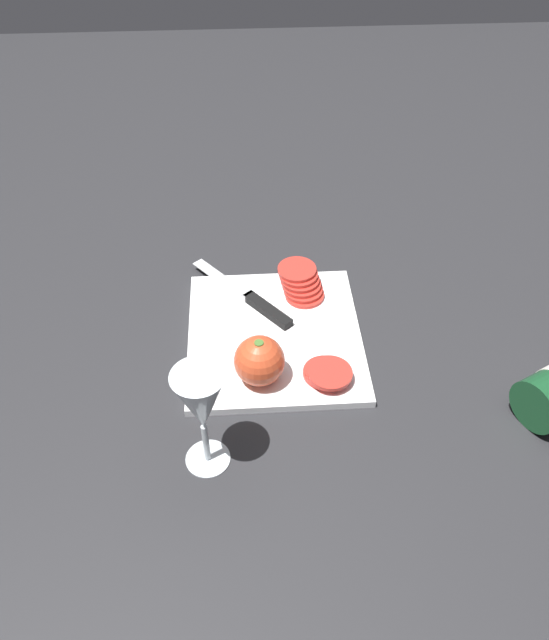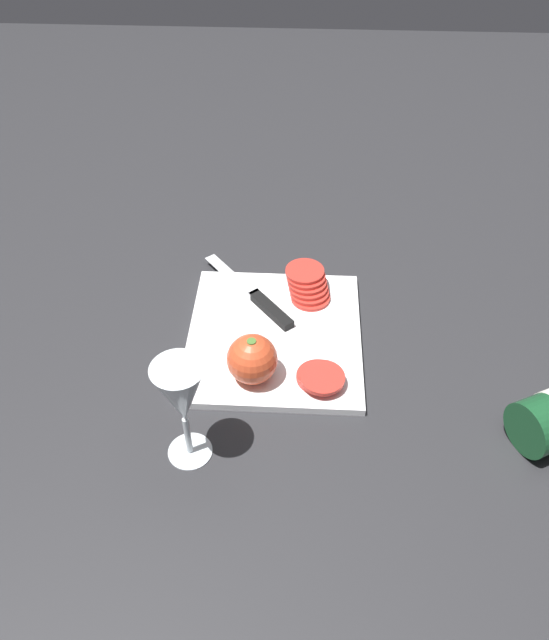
# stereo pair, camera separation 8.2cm
# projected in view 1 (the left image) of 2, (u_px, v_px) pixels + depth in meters

# --- Properties ---
(ground_plane) EXTENTS (3.00, 3.00, 0.00)m
(ground_plane) POSITION_uv_depth(u_px,v_px,m) (286.00, 355.00, 1.01)
(ground_plane) COLOR #28282B
(cutting_board) EXTENTS (0.31, 0.28, 0.01)m
(cutting_board) POSITION_uv_depth(u_px,v_px,m) (274.00, 336.00, 1.03)
(cutting_board) COLOR white
(cutting_board) RESTS_ON ground_plane
(wine_glass) EXTENTS (0.07, 0.07, 0.18)m
(wine_glass) POSITION_uv_depth(u_px,v_px,m) (201.00, 406.00, 0.79)
(wine_glass) COLOR silver
(wine_glass) RESTS_ON ground_plane
(whole_tomato) EXTENTS (0.08, 0.08, 0.08)m
(whole_tomato) POSITION_uv_depth(u_px,v_px,m) (259.00, 361.00, 0.93)
(whole_tomato) COLOR #DB4C28
(whole_tomato) RESTS_ON cutting_board
(knife) EXTENTS (0.20, 0.17, 0.01)m
(knife) POSITION_uv_depth(u_px,v_px,m) (258.00, 304.00, 1.07)
(knife) COLOR silver
(knife) RESTS_ON cutting_board
(tomato_slice_stack_near) EXTENTS (0.10, 0.08, 0.04)m
(tomato_slice_stack_near) POSITION_uv_depth(u_px,v_px,m) (301.00, 282.00, 1.09)
(tomato_slice_stack_near) COLOR red
(tomato_slice_stack_near) RESTS_ON cutting_board
(tomato_slice_stack_far) EXTENTS (0.08, 0.07, 0.02)m
(tomato_slice_stack_far) POSITION_uv_depth(u_px,v_px,m) (327.00, 373.00, 0.95)
(tomato_slice_stack_far) COLOR red
(tomato_slice_stack_far) RESTS_ON cutting_board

